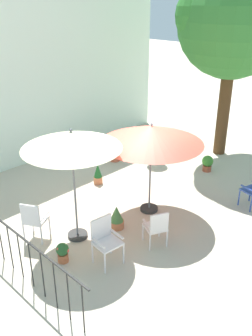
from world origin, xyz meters
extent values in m
plane|color=beige|center=(0.00, 0.00, 0.00)|extent=(60.00, 60.00, 0.00)
cube|color=white|center=(0.00, 4.33, 2.69)|extent=(10.88, 0.30, 5.39)
cube|color=black|center=(-3.31, 0.00, 1.00)|extent=(0.03, 4.77, 0.03)
cylinder|color=black|center=(-3.31, -2.20, 0.50)|extent=(0.02, 0.02, 1.00)
cylinder|color=black|center=(-3.31, -1.84, 0.50)|extent=(0.02, 0.02, 1.00)
cylinder|color=black|center=(-3.31, -1.47, 0.50)|extent=(0.02, 0.02, 1.00)
cylinder|color=black|center=(-3.31, -1.10, 0.50)|extent=(0.02, 0.02, 1.00)
cylinder|color=black|center=(-3.31, -0.73, 0.50)|extent=(0.02, 0.02, 1.00)
cylinder|color=black|center=(-3.31, -0.37, 0.50)|extent=(0.02, 0.02, 1.00)
cylinder|color=black|center=(-3.31, 0.00, 0.50)|extent=(0.02, 0.02, 1.00)
cylinder|color=black|center=(-3.31, 0.37, 0.50)|extent=(0.02, 0.02, 1.00)
cylinder|color=#52341C|center=(4.69, 0.26, 1.51)|extent=(0.39, 0.39, 3.02)
sphere|color=#337B31|center=(4.69, 0.26, 4.21)|extent=(3.39, 3.39, 3.39)
sphere|color=#2A6F3B|center=(5.53, 0.59, 3.87)|extent=(2.03, 2.03, 2.03)
sphere|color=#327D2E|center=(4.01, 0.76, 4.38)|extent=(1.86, 1.86, 1.86)
cylinder|color=#2D2D2D|center=(-1.76, -0.09, 0.04)|extent=(0.44, 0.44, 0.08)
cylinder|color=slate|center=(-1.76, -0.09, 1.24)|extent=(0.04, 0.04, 2.49)
cone|color=beige|center=(-1.76, -0.09, 2.32)|extent=(2.03, 2.03, 0.35)
sphere|color=slate|center=(-1.76, -0.09, 2.52)|extent=(0.06, 0.06, 0.06)
cylinder|color=#2D2D2D|center=(0.21, -0.49, 0.04)|extent=(0.44, 0.44, 0.08)
cylinder|color=slate|center=(0.21, -0.49, 1.12)|extent=(0.04, 0.04, 2.24)
cone|color=#DE503D|center=(0.21, -0.49, 2.02)|extent=(2.44, 2.44, 0.43)
sphere|color=slate|center=(0.21, -0.49, 2.27)|extent=(0.06, 0.06, 0.06)
cylinder|color=silver|center=(2.51, 1.33, 0.76)|extent=(0.65, 0.65, 0.02)
cylinder|color=slate|center=(2.51, 1.33, 0.37)|extent=(0.06, 0.06, 0.74)
cylinder|color=slate|center=(2.51, 1.33, 0.01)|extent=(0.36, 0.36, 0.03)
cube|color=white|center=(-0.74, -1.48, 0.42)|extent=(0.57, 0.58, 0.04)
cube|color=white|center=(-0.82, -1.65, 0.65)|extent=(0.38, 0.21, 0.42)
cube|color=white|center=(-0.56, -1.56, 0.54)|extent=(0.21, 0.37, 0.03)
cube|color=white|center=(-0.91, -1.39, 0.54)|extent=(0.21, 0.37, 0.03)
cylinder|color=white|center=(-0.47, -1.38, 0.20)|extent=(0.04, 0.04, 0.40)
cylinder|color=white|center=(-0.83, -1.21, 0.20)|extent=(0.04, 0.04, 0.40)
cylinder|color=white|center=(-0.65, -1.74, 0.20)|extent=(0.04, 0.04, 0.40)
cylinder|color=white|center=(-1.00, -1.57, 0.20)|extent=(0.04, 0.04, 0.40)
cube|color=silver|center=(2.82, 2.22, 0.47)|extent=(0.65, 0.65, 0.04)
cube|color=silver|center=(2.69, 2.39, 0.69)|extent=(0.38, 0.30, 0.39)
cube|color=silver|center=(2.64, 2.09, 0.59)|extent=(0.28, 0.35, 0.03)
cube|color=silver|center=(2.99, 2.35, 0.59)|extent=(0.28, 0.35, 0.03)
cylinder|color=silver|center=(2.77, 1.93, 0.23)|extent=(0.04, 0.04, 0.45)
cylinder|color=silver|center=(3.12, 2.19, 0.23)|extent=(0.04, 0.04, 0.45)
cylinder|color=silver|center=(2.51, 2.26, 0.23)|extent=(0.04, 0.04, 0.45)
cylinder|color=silver|center=(2.86, 2.52, 0.23)|extent=(0.04, 0.04, 0.45)
cube|color=white|center=(-1.88, -1.23, 0.48)|extent=(0.54, 0.50, 0.04)
cube|color=white|center=(-1.86, -1.03, 0.74)|extent=(0.48, 0.09, 0.48)
cube|color=white|center=(-2.11, -1.21, 0.60)|extent=(0.08, 0.41, 0.03)
cube|color=white|center=(-1.66, -1.25, 0.60)|extent=(0.08, 0.41, 0.03)
cylinder|color=white|center=(-2.13, -1.41, 0.23)|extent=(0.04, 0.04, 0.46)
cylinder|color=white|center=(-1.67, -1.46, 0.23)|extent=(0.04, 0.04, 0.46)
cylinder|color=white|center=(-2.09, -1.00, 0.23)|extent=(0.04, 0.04, 0.46)
cylinder|color=white|center=(-1.63, -1.05, 0.23)|extent=(0.04, 0.04, 0.46)
cube|color=#2C4695|center=(2.15, -2.21, 0.46)|extent=(0.54, 0.52, 0.04)
cube|color=#2C4695|center=(1.96, -2.16, 0.58)|extent=(0.13, 0.38, 0.03)
cylinder|color=#2C4695|center=(2.40, -2.07, 0.22)|extent=(0.04, 0.04, 0.44)
cylinder|color=#2C4695|center=(2.00, -1.97, 0.22)|extent=(0.04, 0.04, 0.44)
cylinder|color=#2C4695|center=(1.91, -2.35, 0.22)|extent=(0.04, 0.04, 0.44)
cube|color=silver|center=(-2.41, 0.51, 0.47)|extent=(0.61, 0.61, 0.04)
cube|color=silver|center=(-2.58, 0.41, 0.72)|extent=(0.25, 0.40, 0.46)
cube|color=silver|center=(-2.30, 0.33, 0.59)|extent=(0.36, 0.23, 0.03)
cube|color=silver|center=(-2.51, 0.69, 0.59)|extent=(0.36, 0.23, 0.03)
cylinder|color=silver|center=(-2.13, 0.43, 0.23)|extent=(0.04, 0.04, 0.45)
cylinder|color=silver|center=(-2.34, 0.79, 0.23)|extent=(0.04, 0.04, 0.45)
cylinder|color=silver|center=(-2.48, 0.23, 0.23)|extent=(0.04, 0.04, 0.45)
cylinder|color=silver|center=(-2.68, 0.59, 0.23)|extent=(0.04, 0.04, 0.45)
cylinder|color=#BD5A3E|center=(1.73, 2.32, 0.08)|extent=(0.32, 0.32, 0.17)
cylinder|color=#382819|center=(1.73, 2.32, 0.16)|extent=(0.28, 0.28, 0.02)
sphere|color=#4A6F32|center=(1.73, 2.32, 0.36)|extent=(0.44, 0.44, 0.44)
cylinder|color=#C2643B|center=(-2.49, -0.55, 0.09)|extent=(0.22, 0.22, 0.19)
cylinder|color=#382819|center=(-2.49, -0.55, 0.18)|extent=(0.19, 0.19, 0.02)
sphere|color=#2B5C2B|center=(-2.49, -0.55, 0.30)|extent=(0.26, 0.26, 0.26)
sphere|color=#EF5441|center=(-2.45, -0.45, 0.27)|extent=(0.05, 0.05, 0.05)
sphere|color=#EF5441|center=(-2.45, -0.65, 0.29)|extent=(0.08, 0.08, 0.08)
sphere|color=#EF5441|center=(-2.58, -0.54, 0.35)|extent=(0.07, 0.07, 0.07)
cylinder|color=#C06942|center=(-0.90, -0.46, 0.09)|extent=(0.34, 0.34, 0.18)
cylinder|color=#382819|center=(-0.90, -0.46, 0.17)|extent=(0.30, 0.30, 0.02)
cone|color=#46723A|center=(-0.90, -0.46, 0.38)|extent=(0.32, 0.32, 0.38)
cylinder|color=#9B4C32|center=(3.17, -0.26, 0.09)|extent=(0.26, 0.26, 0.18)
cylinder|color=#382819|center=(3.17, -0.26, 0.17)|extent=(0.23, 0.23, 0.02)
sphere|color=#3B812B|center=(3.17, -0.26, 0.33)|extent=(0.34, 0.34, 0.34)
cylinder|color=#CA7148|center=(0.28, 1.51, 0.10)|extent=(0.25, 0.25, 0.21)
cylinder|color=#382819|center=(0.28, 1.51, 0.20)|extent=(0.22, 0.22, 0.02)
cone|color=#1D5B26|center=(0.28, 1.51, 0.41)|extent=(0.24, 0.24, 0.40)
camera|label=1|loc=(-5.86, -5.64, 4.91)|focal=39.42mm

